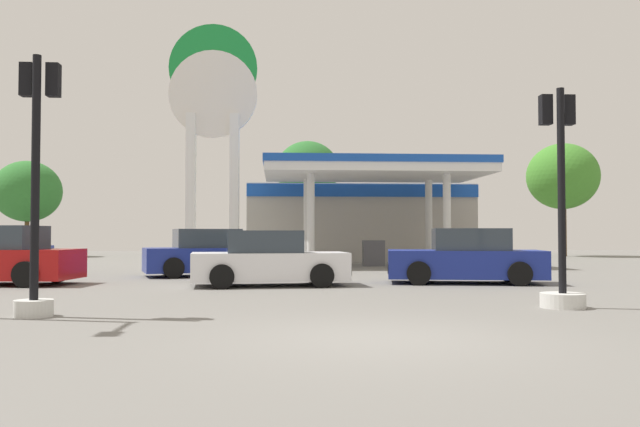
{
  "coord_description": "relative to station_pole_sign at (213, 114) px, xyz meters",
  "views": [
    {
      "loc": [
        -1.34,
        -8.53,
        1.38
      ],
      "look_at": [
        0.23,
        15.57,
        2.14
      ],
      "focal_mm": 36.51,
      "sensor_mm": 36.0,
      "label": 1
    }
  ],
  "objects": [
    {
      "name": "tree_2",
      "position": [
        20.41,
        10.4,
        -1.71
      ],
      "size": [
        4.36,
        4.36,
        6.97
      ],
      "color": "brown",
      "rests_on": "ground"
    },
    {
      "name": "car_4",
      "position": [
        2.6,
        -11.21,
        -5.96
      ],
      "size": [
        4.25,
        2.18,
        1.47
      ],
      "color": "black",
      "rests_on": "ground"
    },
    {
      "name": "ground_plane",
      "position": [
        4.18,
        -20.02,
        -6.63
      ],
      "size": [
        90.0,
        90.0,
        0.0
      ],
      "primitive_type": "plane",
      "color": "slate",
      "rests_on": "ground"
    },
    {
      "name": "station_pole_sign",
      "position": [
        0.0,
        0.0,
        0.0
      ],
      "size": [
        3.85,
        0.56,
        10.59
      ],
      "color": "white",
      "rests_on": "ground"
    },
    {
      "name": "car_1",
      "position": [
        0.64,
        -6.98,
        -5.93
      ],
      "size": [
        4.62,
        2.9,
        1.54
      ],
      "color": "black",
      "rests_on": "ground"
    },
    {
      "name": "tree_0",
      "position": [
        -12.31,
        11.84,
        -2.67
      ],
      "size": [
        4.01,
        4.01,
        5.81
      ],
      "color": "brown",
      "rests_on": "ground"
    },
    {
      "name": "traffic_signal_2",
      "position": [
        8.15,
        -16.67,
        -5.27
      ],
      "size": [
        0.82,
        0.82,
        4.13
      ],
      "color": "silver",
      "rests_on": "ground"
    },
    {
      "name": "gas_station",
      "position": [
        6.94,
        4.14,
        -4.42
      ],
      "size": [
        11.15,
        11.47,
        4.48
      ],
      "color": "#ADA89E",
      "rests_on": "ground"
    },
    {
      "name": "traffic_signal_1",
      "position": [
        -1.22,
        -17.34,
        -4.79
      ],
      "size": [
        0.65,
        0.67,
        4.4
      ],
      "color": "silver",
      "rests_on": "ground"
    },
    {
      "name": "tree_1",
      "position": [
        4.68,
        11.58,
        -1.31
      ],
      "size": [
        3.9,
        3.9,
        7.13
      ],
      "color": "brown",
      "rests_on": "ground"
    },
    {
      "name": "car_0",
      "position": [
        8.09,
        -10.66,
        -5.93
      ],
      "size": [
        4.51,
        2.48,
        1.53
      ],
      "color": "black",
      "rests_on": "ground"
    }
  ]
}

